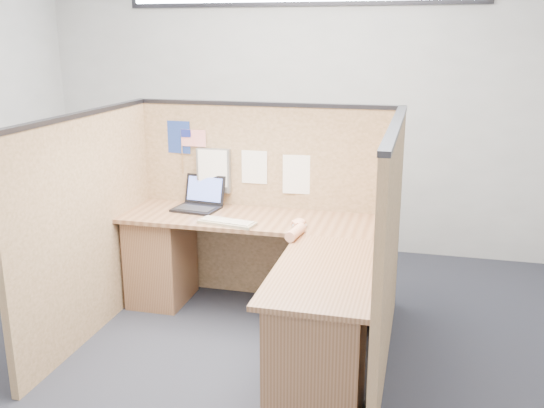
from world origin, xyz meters
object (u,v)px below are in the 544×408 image
(keyboard, at_px, (227,222))
(mouse, at_px, (299,225))
(l_desk, at_px, (265,284))
(laptop, at_px, (199,200))

(keyboard, distance_m, mouse, 0.51)
(l_desk, distance_m, keyboard, 0.51)
(l_desk, relative_size, mouse, 19.02)
(l_desk, relative_size, keyboard, 4.58)
(laptop, xyz_separation_m, keyboard, (0.34, -0.34, -0.05))
(laptop, xyz_separation_m, mouse, (0.85, -0.31, -0.04))
(l_desk, xyz_separation_m, mouse, (0.19, 0.22, 0.36))
(mouse, bearing_deg, l_desk, -130.49)
(l_desk, xyz_separation_m, laptop, (-0.66, 0.53, 0.40))
(keyboard, bearing_deg, mouse, 12.84)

